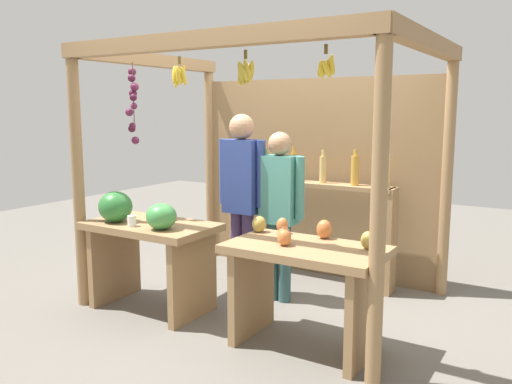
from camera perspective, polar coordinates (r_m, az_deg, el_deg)
ground_plane at (r=4.92m, az=1.18°, el=-11.43°), size 12.00×12.00×0.00m
market_stall at (r=4.99m, az=3.55°, el=4.52°), size 2.78×2.02×2.25m
fruit_counter_left at (r=4.60m, az=-11.77°, el=-4.95°), size 1.12×0.64×1.02m
fruit_counter_right at (r=3.84m, az=5.26°, el=-8.72°), size 1.12×0.64×0.90m
bottle_shelf_unit at (r=5.31m, az=5.61°, el=-1.18°), size 1.78×0.22×1.36m
vendor_man at (r=4.78m, az=-1.52°, el=0.44°), size 0.48×0.23×1.67m
vendor_woman at (r=4.66m, az=2.54°, el=-1.08°), size 0.48×0.21×1.52m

